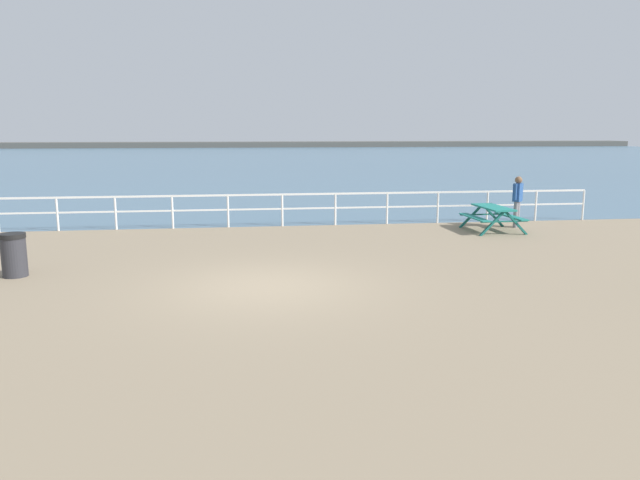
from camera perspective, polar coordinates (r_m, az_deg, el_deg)
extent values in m
cube|color=gray|center=(12.49, -5.03, -4.82)|extent=(30.00, 24.00, 0.20)
cube|color=#476B84|center=(64.87, -7.24, 7.54)|extent=(142.00, 90.00, 0.01)
cube|color=#4C4C47|center=(107.84, -7.45, 8.65)|extent=(142.00, 6.00, 1.80)
cube|color=white|center=(19.91, -6.13, 4.24)|extent=(23.00, 0.06, 0.06)
cube|color=white|center=(19.96, -6.11, 2.89)|extent=(23.00, 0.05, 0.05)
cylinder|color=white|center=(20.76, -23.46, 2.23)|extent=(0.07, 0.07, 1.05)
cylinder|color=white|center=(20.34, -18.66, 2.39)|extent=(0.07, 0.07, 1.05)
cylinder|color=white|center=(20.08, -13.70, 2.55)|extent=(0.07, 0.07, 1.05)
cylinder|color=white|center=(19.97, -8.64, 2.68)|extent=(0.07, 0.07, 1.05)
cylinder|color=white|center=(20.01, -3.57, 2.80)|extent=(0.07, 0.07, 1.05)
cylinder|color=white|center=(20.21, 1.45, 2.89)|extent=(0.07, 0.07, 1.05)
cylinder|color=white|center=(20.57, 6.33, 2.96)|extent=(0.07, 0.07, 1.05)
cylinder|color=white|center=(21.06, 11.01, 3.01)|extent=(0.07, 0.07, 1.05)
cylinder|color=white|center=(21.69, 15.45, 3.03)|extent=(0.07, 0.07, 1.05)
cylinder|color=white|center=(22.44, 19.62, 3.04)|extent=(0.07, 0.07, 1.05)
cylinder|color=white|center=(23.30, 23.50, 3.03)|extent=(0.07, 0.07, 1.05)
cube|color=#1E7A70|center=(19.73, 15.98, 2.97)|extent=(0.76, 1.82, 0.05)
cube|color=#1E7A70|center=(19.51, 14.29, 2.08)|extent=(0.32, 1.81, 0.04)
cube|color=#1E7A70|center=(20.05, 17.53, 2.13)|extent=(0.32, 1.81, 0.04)
cube|color=#165B54|center=(20.33, 14.03, 2.20)|extent=(0.79, 0.11, 0.79)
cube|color=#165B54|center=(20.64, 15.94, 2.23)|extent=(0.79, 0.11, 0.79)
cube|color=#165B54|center=(20.48, 15.00, 2.34)|extent=(1.50, 0.11, 0.04)
cube|color=#165B54|center=(18.93, 15.91, 1.52)|extent=(0.79, 0.11, 0.79)
cube|color=#165B54|center=(19.26, 17.92, 1.56)|extent=(0.79, 0.11, 0.79)
cube|color=#165B54|center=(19.08, 16.93, 1.67)|extent=(1.50, 0.11, 0.04)
cylinder|color=slate|center=(20.69, 17.91, 2.29)|extent=(0.14, 0.14, 0.85)
cylinder|color=slate|center=(20.86, 18.07, 2.34)|extent=(0.14, 0.14, 0.85)
cube|color=#264C8C|center=(20.70, 18.10, 4.27)|extent=(0.40, 0.40, 0.58)
cylinder|color=#264C8C|center=(20.49, 17.90, 4.31)|extent=(0.09, 0.09, 0.52)
cylinder|color=#264C8C|center=(20.90, 18.31, 4.39)|extent=(0.09, 0.09, 0.52)
sphere|color=brown|center=(20.66, 18.17, 5.39)|extent=(0.23, 0.23, 0.23)
cylinder|color=#2D2D33|center=(14.74, -26.81, -1.46)|extent=(0.52, 0.52, 0.85)
cylinder|color=black|center=(14.66, -26.96, 0.36)|extent=(0.55, 0.55, 0.10)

